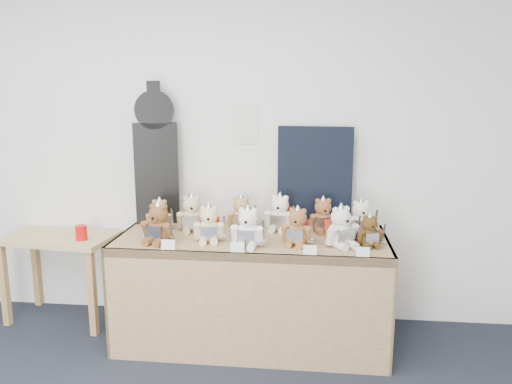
# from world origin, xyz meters

# --- Properties ---
(room_shell) EXTENTS (6.00, 6.00, 6.00)m
(room_shell) POSITION_xyz_m (0.71, 2.49, 1.53)
(room_shell) COLOR silver
(room_shell) RESTS_ON floor
(display_table) EXTENTS (1.88, 0.79, 0.78)m
(display_table) POSITION_xyz_m (0.81, 1.99, 0.62)
(display_table) COLOR brown
(display_table) RESTS_ON floor
(side_table) EXTENTS (0.87, 0.55, 0.69)m
(side_table) POSITION_xyz_m (-0.71, 2.24, 0.56)
(side_table) COLOR tan
(side_table) RESTS_ON floor
(guitar_case) EXTENTS (0.34, 0.17, 1.07)m
(guitar_case) POSITION_xyz_m (0.05, 2.36, 1.30)
(guitar_case) COLOR black
(guitar_case) RESTS_ON display_table
(navy_board) EXTENTS (0.56, 0.08, 0.74)m
(navy_board) POSITION_xyz_m (1.24, 2.41, 1.15)
(navy_board) COLOR black
(navy_board) RESTS_ON display_table
(red_cup) EXTENTS (0.08, 0.08, 0.11)m
(red_cup) POSITION_xyz_m (-0.48, 2.14, 0.74)
(red_cup) COLOR red
(red_cup) RESTS_ON side_table
(teddy_front_far_left) EXTENTS (0.25, 0.22, 0.30)m
(teddy_front_far_left) POSITION_xyz_m (0.21, 1.84, 0.90)
(teddy_front_far_left) COLOR brown
(teddy_front_far_left) RESTS_ON display_table
(teddy_front_left) EXTENTS (0.23, 0.20, 0.28)m
(teddy_front_left) POSITION_xyz_m (0.54, 1.90, 0.89)
(teddy_front_left) COLOR beige
(teddy_front_left) RESTS_ON display_table
(teddy_front_centre) EXTENTS (0.24, 0.20, 0.30)m
(teddy_front_centre) POSITION_xyz_m (0.81, 1.82, 0.90)
(teddy_front_centre) COLOR white
(teddy_front_centre) RESTS_ON display_table
(teddy_front_right) EXTENTS (0.23, 0.21, 0.28)m
(teddy_front_right) POSITION_xyz_m (1.13, 1.90, 0.89)
(teddy_front_right) COLOR brown
(teddy_front_right) RESTS_ON display_table
(teddy_front_far_right) EXTENTS (0.25, 0.25, 0.31)m
(teddy_front_far_right) POSITION_xyz_m (1.41, 1.89, 0.90)
(teddy_front_far_right) COLOR silver
(teddy_front_far_right) RESTS_ON display_table
(teddy_front_end) EXTENTS (0.20, 0.18, 0.24)m
(teddy_front_end) POSITION_xyz_m (1.60, 1.91, 0.88)
(teddy_front_end) COLOR #4D361A
(teddy_front_end) RESTS_ON display_table
(teddy_back_left) EXTENTS (0.25, 0.22, 0.30)m
(teddy_back_left) POSITION_xyz_m (0.37, 2.15, 0.90)
(teddy_back_left) COLOR #C4B48F
(teddy_back_left) RESTS_ON display_table
(teddy_back_centre_left) EXTENTS (0.23, 0.20, 0.28)m
(teddy_back_centre_left) POSITION_xyz_m (0.71, 2.24, 0.89)
(teddy_back_centre_left) COLOR tan
(teddy_back_centre_left) RESTS_ON display_table
(teddy_back_centre_right) EXTENTS (0.24, 0.22, 0.30)m
(teddy_back_centre_right) POSITION_xyz_m (0.99, 2.23, 0.90)
(teddy_back_centre_right) COLOR white
(teddy_back_centre_right) RESTS_ON display_table
(teddy_back_right) EXTENTS (0.23, 0.20, 0.28)m
(teddy_back_right) POSITION_xyz_m (1.31, 2.22, 0.89)
(teddy_back_right) COLOR #8F5C39
(teddy_back_right) RESTS_ON display_table
(teddy_back_end) EXTENTS (0.23, 0.20, 0.28)m
(teddy_back_end) POSITION_xyz_m (1.57, 2.19, 0.89)
(teddy_back_end) COLOR white
(teddy_back_end) RESTS_ON display_table
(teddy_back_far_left) EXTENTS (0.21, 0.18, 0.26)m
(teddy_back_far_left) POSITION_xyz_m (0.13, 2.15, 0.89)
(teddy_back_far_left) COLOR #A1714B
(teddy_back_far_left) RESTS_ON display_table
(entry_card_a) EXTENTS (0.09, 0.02, 0.06)m
(entry_card_a) POSITION_xyz_m (0.31, 1.69, 0.82)
(entry_card_a) COLOR silver
(entry_card_a) RESTS_ON display_table
(entry_card_b) EXTENTS (0.09, 0.02, 0.06)m
(entry_card_b) POSITION_xyz_m (0.76, 1.69, 0.82)
(entry_card_b) COLOR silver
(entry_card_b) RESTS_ON display_table
(entry_card_c) EXTENTS (0.08, 0.02, 0.06)m
(entry_card_c) POSITION_xyz_m (1.21, 1.69, 0.81)
(entry_card_c) COLOR silver
(entry_card_c) RESTS_ON display_table
(entry_card_d) EXTENTS (0.08, 0.02, 0.06)m
(entry_card_d) POSITION_xyz_m (1.54, 1.68, 0.81)
(entry_card_d) COLOR silver
(entry_card_d) RESTS_ON display_table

